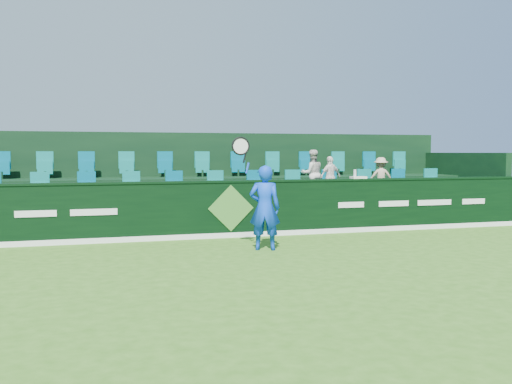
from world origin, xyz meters
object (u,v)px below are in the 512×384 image
object	(u,v)px
tennis_player	(264,207)
spectator_middle	(330,177)
towel	(358,177)
drinks_bottle	(355,174)
spectator_right	(381,177)
spectator_left	(312,174)

from	to	relation	value
tennis_player	spectator_middle	xyz separation A→B (m)	(2.81, 3.05, 0.47)
towel	drinks_bottle	size ratio (longest dim) A/B	1.61
spectator_right	drinks_bottle	world-z (taller)	spectator_right
spectator_left	towel	distance (m)	1.38
spectator_left	spectator_right	size ratio (longest dim) A/B	1.19
tennis_player	towel	bearing A→B (deg)	32.02
spectator_middle	towel	bearing A→B (deg)	88.55
spectator_left	tennis_player	bearing A→B (deg)	56.41
drinks_bottle	tennis_player	bearing A→B (deg)	-147.17
drinks_bottle	spectator_right	bearing A→B (deg)	39.93
tennis_player	spectator_left	xyz separation A→B (m)	(2.28, 3.05, 0.55)
spectator_left	spectator_right	bearing A→B (deg)	-176.80
tennis_player	spectator_right	bearing A→B (deg)	35.16
spectator_left	spectator_right	xyz separation A→B (m)	(2.05, 0.00, -0.10)
spectator_left	spectator_right	world-z (taller)	spectator_left
spectator_middle	spectator_right	distance (m)	1.52
tennis_player	drinks_bottle	xyz separation A→B (m)	(2.99, 1.93, 0.58)
tennis_player	drinks_bottle	bearing A→B (deg)	32.83
tennis_player	spectator_middle	size ratio (longest dim) A/B	2.13
towel	drinks_bottle	distance (m)	0.13
tennis_player	drinks_bottle	world-z (taller)	tennis_player
tennis_player	drinks_bottle	size ratio (longest dim) A/B	10.17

